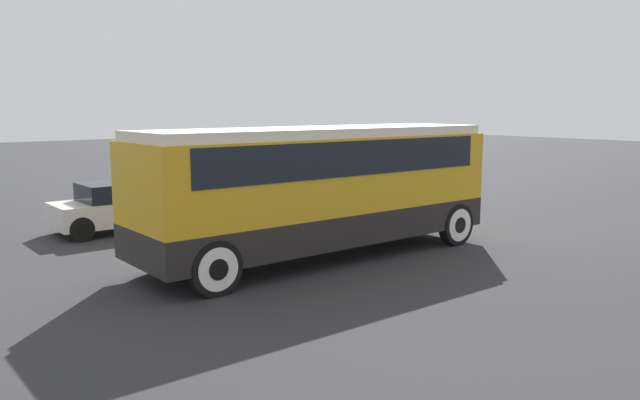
# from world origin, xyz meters

# --- Properties ---
(ground_plane) EXTENTS (120.00, 120.00, 0.00)m
(ground_plane) POSITION_xyz_m (0.00, 0.00, 0.00)
(ground_plane) COLOR #2D2D30
(tour_bus) EXTENTS (9.40, 2.68, 3.23)m
(tour_bus) POSITION_xyz_m (0.10, -0.00, 1.95)
(tour_bus) COLOR black
(tour_bus) RESTS_ON ground_plane
(parked_car_near) EXTENTS (4.13, 1.88, 1.48)m
(parked_car_near) POSITION_xyz_m (-2.49, 6.43, 0.74)
(parked_car_near) COLOR silver
(parked_car_near) RESTS_ON ground_plane
(parked_car_mid) EXTENTS (4.55, 1.93, 1.37)m
(parked_car_mid) POSITION_xyz_m (2.64, 5.28, 0.68)
(parked_car_mid) COLOR #2D5638
(parked_car_mid) RESTS_ON ground_plane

